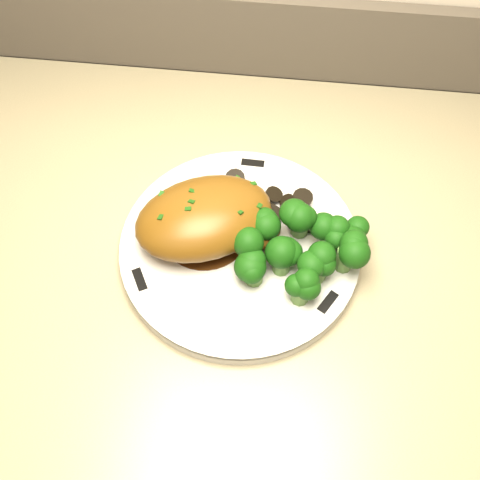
# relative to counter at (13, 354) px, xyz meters

# --- Properties ---
(counter) EXTENTS (1.86, 0.63, 0.92)m
(counter) POSITION_rel_counter_xyz_m (0.00, 0.00, 0.00)
(counter) COLOR brown
(counter) RESTS_ON ground
(plate) EXTENTS (0.31, 0.31, 0.02)m
(plate) POSITION_rel_counter_xyz_m (0.40, 0.01, 0.41)
(plate) COLOR silver
(plate) RESTS_ON counter
(rim_accent_0) EXTENTS (0.03, 0.01, 0.00)m
(rim_accent_0) POSITION_rel_counter_xyz_m (0.40, 0.13, 0.42)
(rim_accent_0) COLOR black
(rim_accent_0) RESTS_ON plate
(rim_accent_1) EXTENTS (0.02, 0.03, 0.00)m
(rim_accent_1) POSITION_rel_counter_xyz_m (0.29, -0.04, 0.42)
(rim_accent_1) COLOR black
(rim_accent_1) RESTS_ON plate
(rim_accent_2) EXTENTS (0.02, 0.03, 0.00)m
(rim_accent_2) POSITION_rel_counter_xyz_m (0.50, -0.05, 0.42)
(rim_accent_2) COLOR black
(rim_accent_2) RESTS_ON plate
(gravy_pool) EXTENTS (0.10, 0.10, 0.00)m
(gravy_pool) POSITION_rel_counter_xyz_m (0.36, 0.03, 0.42)
(gravy_pool) COLOR #381C0A
(gravy_pool) RESTS_ON plate
(chicken_breast) EXTENTS (0.19, 0.16, 0.06)m
(chicken_breast) POSITION_rel_counter_xyz_m (0.36, 0.03, 0.45)
(chicken_breast) COLOR brown
(chicken_breast) RESTS_ON plate
(mushroom_pile) EXTENTS (0.10, 0.07, 0.03)m
(mushroom_pile) POSITION_rel_counter_xyz_m (0.43, 0.06, 0.42)
(mushroom_pile) COLOR black
(mushroom_pile) RESTS_ON plate
(broccoli_florets) EXTENTS (0.15, 0.11, 0.05)m
(broccoli_florets) POSITION_rel_counter_xyz_m (0.46, 0.00, 0.44)
(broccoli_florets) COLOR #507A33
(broccoli_florets) RESTS_ON plate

